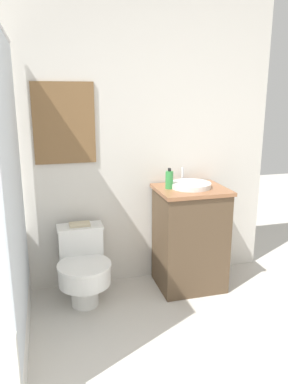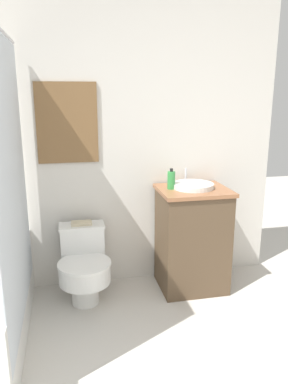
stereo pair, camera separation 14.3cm
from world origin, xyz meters
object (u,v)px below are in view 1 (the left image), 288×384
(toilet, at_px, (83,265))
(soap_bottle, at_px, (169,180))
(sink, at_px, (190,185))
(book_on_tank, at_px, (80,224))

(toilet, relative_size, soap_bottle, 3.51)
(toilet, height_order, sink, sink)
(toilet, bearing_deg, sink, 3.27)
(toilet, relative_size, sink, 1.59)
(book_on_tank, bearing_deg, toilet, -90.00)
(toilet, relative_size, book_on_tank, 3.58)
(sink, xyz_separation_m, book_on_tank, (-0.91, 0.09, -0.29))
(soap_bottle, bearing_deg, toilet, -175.24)
(toilet, distance_m, book_on_tank, 0.33)
(toilet, height_order, soap_bottle, soap_bottle)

